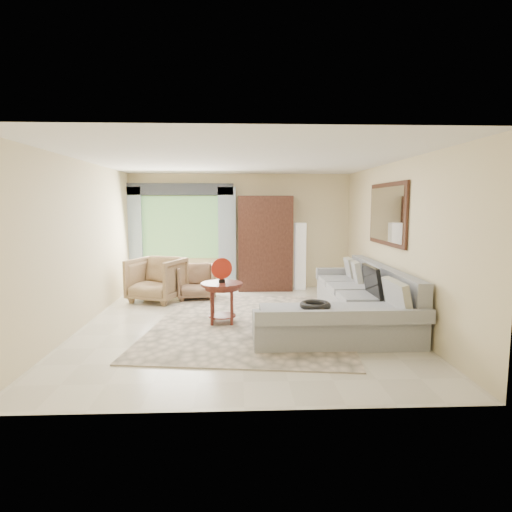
{
  "coord_description": "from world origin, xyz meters",
  "views": [
    {
      "loc": [
        -0.05,
        -6.78,
        1.91
      ],
      "look_at": [
        0.25,
        0.35,
        1.05
      ],
      "focal_mm": 30.0,
      "sensor_mm": 36.0,
      "label": 1
    }
  ],
  "objects_px": {
    "tv_screen": "(372,281)",
    "armchair_left": "(157,279)",
    "armchair_right": "(196,282)",
    "armoire": "(265,243)",
    "floor_lamp": "(300,256)",
    "potted_plant": "(150,282)",
    "coffee_table": "(222,302)",
    "sectional_sofa": "(353,307)"
  },
  "relations": [
    {
      "from": "armchair_left",
      "to": "potted_plant",
      "type": "distance_m",
      "value": 0.72
    },
    {
      "from": "tv_screen",
      "to": "armchair_left",
      "type": "distance_m",
      "value": 4.19
    },
    {
      "from": "armchair_right",
      "to": "floor_lamp",
      "type": "bearing_deg",
      "value": 15.54
    },
    {
      "from": "coffee_table",
      "to": "armchair_left",
      "type": "xyz_separation_m",
      "value": [
        -1.36,
        1.7,
        0.08
      ]
    },
    {
      "from": "armoire",
      "to": "floor_lamp",
      "type": "height_order",
      "value": "armoire"
    },
    {
      "from": "tv_screen",
      "to": "armchair_right",
      "type": "distance_m",
      "value": 3.65
    },
    {
      "from": "coffee_table",
      "to": "tv_screen",
      "type": "bearing_deg",
      "value": -5.32
    },
    {
      "from": "floor_lamp",
      "to": "armoire",
      "type": "bearing_deg",
      "value": -175.71
    },
    {
      "from": "armchair_right",
      "to": "floor_lamp",
      "type": "xyz_separation_m",
      "value": [
        2.25,
        0.94,
        0.4
      ]
    },
    {
      "from": "armchair_left",
      "to": "armchair_right",
      "type": "height_order",
      "value": "armchair_left"
    },
    {
      "from": "sectional_sofa",
      "to": "armchair_left",
      "type": "height_order",
      "value": "sectional_sofa"
    },
    {
      "from": "potted_plant",
      "to": "floor_lamp",
      "type": "relative_size",
      "value": 0.35
    },
    {
      "from": "coffee_table",
      "to": "armchair_left",
      "type": "distance_m",
      "value": 2.17
    },
    {
      "from": "coffee_table",
      "to": "armchair_left",
      "type": "bearing_deg",
      "value": 128.61
    },
    {
      "from": "armchair_left",
      "to": "armchair_right",
      "type": "bearing_deg",
      "value": 34.73
    },
    {
      "from": "sectional_sofa",
      "to": "armchair_left",
      "type": "distance_m",
      "value": 3.91
    },
    {
      "from": "potted_plant",
      "to": "floor_lamp",
      "type": "bearing_deg",
      "value": 8.37
    },
    {
      "from": "sectional_sofa",
      "to": "armoire",
      "type": "bearing_deg",
      "value": 113.06
    },
    {
      "from": "tv_screen",
      "to": "potted_plant",
      "type": "bearing_deg",
      "value": 147.18
    },
    {
      "from": "tv_screen",
      "to": "potted_plant",
      "type": "distance_m",
      "value": 4.75
    },
    {
      "from": "floor_lamp",
      "to": "armchair_left",
      "type": "bearing_deg",
      "value": -159.48
    },
    {
      "from": "armchair_right",
      "to": "armoire",
      "type": "distance_m",
      "value": 1.84
    },
    {
      "from": "tv_screen",
      "to": "armchair_right",
      "type": "bearing_deg",
      "value": 144.55
    },
    {
      "from": "armchair_left",
      "to": "floor_lamp",
      "type": "distance_m",
      "value": 3.24
    },
    {
      "from": "potted_plant",
      "to": "armoire",
      "type": "distance_m",
      "value": 2.63
    },
    {
      "from": "sectional_sofa",
      "to": "potted_plant",
      "type": "xyz_separation_m",
      "value": [
        -3.71,
        2.48,
        -0.02
      ]
    },
    {
      "from": "armchair_right",
      "to": "floor_lamp",
      "type": "relative_size",
      "value": 0.51
    },
    {
      "from": "armchair_left",
      "to": "armchair_right",
      "type": "xyz_separation_m",
      "value": [
        0.76,
        0.19,
        -0.09
      ]
    },
    {
      "from": "armoire",
      "to": "armchair_right",
      "type": "bearing_deg",
      "value": -148.76
    },
    {
      "from": "tv_screen",
      "to": "coffee_table",
      "type": "bearing_deg",
      "value": 174.68
    },
    {
      "from": "floor_lamp",
      "to": "potted_plant",
      "type": "bearing_deg",
      "value": -171.63
    },
    {
      "from": "armchair_left",
      "to": "floor_lamp",
      "type": "relative_size",
      "value": 0.64
    },
    {
      "from": "armoire",
      "to": "floor_lamp",
      "type": "xyz_separation_m",
      "value": [
        0.8,
        0.06,
        -0.3
      ]
    },
    {
      "from": "tv_screen",
      "to": "armchair_left",
      "type": "height_order",
      "value": "tv_screen"
    },
    {
      "from": "armchair_left",
      "to": "tv_screen",
      "type": "bearing_deg",
      "value": -6.33
    },
    {
      "from": "sectional_sofa",
      "to": "tv_screen",
      "type": "height_order",
      "value": "tv_screen"
    },
    {
      "from": "armchair_left",
      "to": "armoire",
      "type": "relative_size",
      "value": 0.46
    },
    {
      "from": "armchair_left",
      "to": "armoire",
      "type": "height_order",
      "value": "armoire"
    },
    {
      "from": "tv_screen",
      "to": "armchair_right",
      "type": "xyz_separation_m",
      "value": [
        -2.95,
        2.1,
        -0.37
      ]
    },
    {
      "from": "tv_screen",
      "to": "coffee_table",
      "type": "distance_m",
      "value": 2.4
    },
    {
      "from": "tv_screen",
      "to": "floor_lamp",
      "type": "relative_size",
      "value": 0.49
    },
    {
      "from": "tv_screen",
      "to": "floor_lamp",
      "type": "height_order",
      "value": "floor_lamp"
    }
  ]
}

